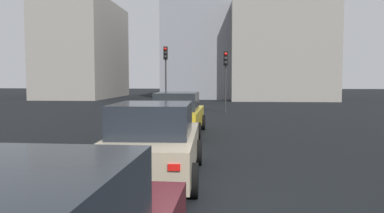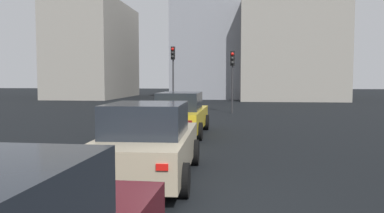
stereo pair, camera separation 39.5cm
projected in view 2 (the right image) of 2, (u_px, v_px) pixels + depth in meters
ground_plane at (211, 205)px, 6.93m from camera, size 160.00×160.00×0.20m
car_yellow_right_lead at (181, 114)px, 15.06m from camera, size 4.71×1.99×1.64m
car_beige_right_second at (148, 143)px, 8.37m from camera, size 4.43×2.10×1.65m
traffic_light_near_left at (173, 65)px, 27.11m from camera, size 0.32×0.28×4.41m
traffic_light_near_right at (232, 69)px, 24.14m from camera, size 0.32×0.28×3.88m
building_facade_left at (287, 53)px, 42.17m from camera, size 12.88×10.19×9.98m
building_facade_center at (216, 51)px, 47.01m from camera, size 14.28×9.08×11.20m
building_facade_right at (95, 51)px, 45.44m from camera, size 13.98×7.01×10.95m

